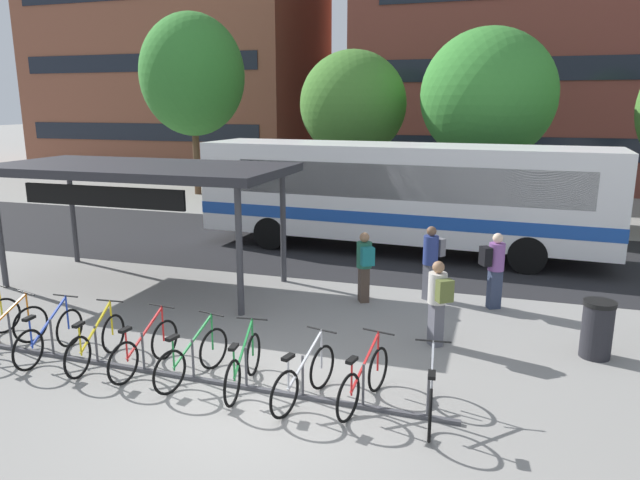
% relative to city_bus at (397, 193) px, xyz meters
% --- Properties ---
extents(ground, '(200.00, 200.00, 0.00)m').
position_rel_city_bus_xyz_m(ground, '(-0.30, -9.88, -1.78)').
color(ground, gray).
extents(bus_lane_asphalt, '(80.00, 7.20, 0.01)m').
position_rel_city_bus_xyz_m(bus_lane_asphalt, '(-0.30, -0.00, -1.77)').
color(bus_lane_asphalt, '#232326').
rests_on(bus_lane_asphalt, ground).
extents(city_bus, '(12.15, 3.24, 3.20)m').
position_rel_city_bus_xyz_m(city_bus, '(0.00, 0.00, 0.00)').
color(city_bus, white).
rests_on(city_bus, ground).
extents(bike_rack, '(9.37, 0.25, 0.70)m').
position_rel_city_bus_xyz_m(bike_rack, '(-2.06, -9.40, -1.68)').
color(bike_rack, '#47474C').
rests_on(bike_rack, ground).
extents(parked_bicycle_orange_1, '(0.62, 1.68, 0.99)m').
position_rel_city_bus_xyz_m(parked_bicycle_orange_1, '(-5.38, -9.44, -1.39)').
color(parked_bicycle_orange_1, black).
rests_on(parked_bicycle_orange_1, ground).
extents(parked_bicycle_blue_2, '(0.52, 1.72, 0.99)m').
position_rel_city_bus_xyz_m(parked_bicycle_blue_2, '(-4.42, -9.38, -1.39)').
color(parked_bicycle_blue_2, black).
rests_on(parked_bicycle_blue_2, ground).
extents(parked_bicycle_yellow_3, '(0.52, 1.72, 0.99)m').
position_rel_city_bus_xyz_m(parked_bicycle_yellow_3, '(-3.46, -9.37, -1.39)').
color(parked_bicycle_yellow_3, black).
rests_on(parked_bicycle_yellow_3, ground).
extents(parked_bicycle_red_4, '(0.52, 1.72, 0.99)m').
position_rel_city_bus_xyz_m(parked_bicycle_red_4, '(-2.53, -9.33, -1.39)').
color(parked_bicycle_red_4, black).
rests_on(parked_bicycle_red_4, ground).
extents(parked_bicycle_green_5, '(0.58, 1.69, 0.99)m').
position_rel_city_bus_xyz_m(parked_bicycle_green_5, '(-1.60, -9.40, -1.39)').
color(parked_bicycle_green_5, black).
rests_on(parked_bicycle_green_5, ground).
extents(parked_bicycle_green_6, '(0.52, 1.72, 0.99)m').
position_rel_city_bus_xyz_m(parked_bicycle_green_6, '(-0.70, -9.43, -1.39)').
color(parked_bicycle_green_6, black).
rests_on(parked_bicycle_green_6, ground).
extents(parked_bicycle_silver_7, '(0.61, 1.68, 0.99)m').
position_rel_city_bus_xyz_m(parked_bicycle_silver_7, '(0.33, -9.52, -1.39)').
color(parked_bicycle_silver_7, black).
rests_on(parked_bicycle_silver_7, ground).
extents(parked_bicycle_red_8, '(0.56, 1.69, 0.99)m').
position_rel_city_bus_xyz_m(parked_bicycle_red_8, '(1.20, -9.34, -1.39)').
color(parked_bicycle_red_8, black).
rests_on(parked_bicycle_red_8, ground).
extents(parked_bicycle_silver_9, '(0.52, 1.72, 0.99)m').
position_rel_city_bus_xyz_m(parked_bicycle_silver_9, '(2.19, -9.46, -1.39)').
color(parked_bicycle_silver_9, black).
rests_on(parked_bicycle_silver_9, ground).
extents(transit_shelter, '(7.08, 3.32, 2.96)m').
position_rel_city_bus_xyz_m(transit_shelter, '(-5.27, -5.22, 1.00)').
color(transit_shelter, '#38383D').
rests_on(transit_shelter, ground).
extents(commuter_grey_pack_1, '(0.55, 0.60, 1.70)m').
position_rel_city_bus_xyz_m(commuter_grey_pack_1, '(1.54, -4.18, -0.80)').
color(commuter_grey_pack_1, '#565660').
rests_on(commuter_grey_pack_1, ground).
extents(commuter_teal_pack_3, '(0.53, 0.61, 1.60)m').
position_rel_city_bus_xyz_m(commuter_teal_pack_3, '(0.15, -4.86, -0.86)').
color(commuter_teal_pack_3, '#47382D').
rests_on(commuter_teal_pack_3, ground).
extents(commuter_black_pack_4, '(0.61, 0.53, 1.68)m').
position_rel_city_bus_xyz_m(commuter_black_pack_4, '(2.91, -4.42, -0.81)').
color(commuter_black_pack_4, '#2D3851').
rests_on(commuter_black_pack_4, ground).
extents(commuter_olive_pack_5, '(0.55, 0.60, 1.61)m').
position_rel_city_bus_xyz_m(commuter_olive_pack_5, '(1.98, -6.84, -0.85)').
color(commuter_olive_pack_5, '#565660').
rests_on(commuter_olive_pack_5, ground).
extents(trash_bin, '(0.55, 0.55, 1.03)m').
position_rel_city_bus_xyz_m(trash_bin, '(4.70, -6.48, -1.26)').
color(trash_bin, '#232328').
rests_on(trash_bin, ground).
extents(street_tree_0, '(4.88, 4.88, 7.06)m').
position_rel_city_bus_xyz_m(street_tree_0, '(2.25, 5.55, 2.86)').
color(street_tree_0, brown).
rests_on(street_tree_0, ground).
extents(street_tree_1, '(4.31, 4.31, 6.49)m').
position_rel_city_bus_xyz_m(street_tree_1, '(-3.03, 6.42, 2.57)').
color(street_tree_1, brown).
rests_on(street_tree_1, ground).
extents(street_tree_2, '(4.94, 4.94, 8.56)m').
position_rel_city_bus_xyz_m(street_tree_2, '(-11.43, 8.42, 3.92)').
color(street_tree_2, brown).
rests_on(street_tree_2, ground).
extents(building_left_wing, '(19.09, 11.71, 21.59)m').
position_rel_city_bus_xyz_m(building_left_wing, '(-19.76, 21.92, 9.02)').
color(building_left_wing, brown).
rests_on(building_left_wing, ground).
extents(building_centre_block, '(17.74, 11.72, 17.30)m').
position_rel_city_bus_xyz_m(building_centre_block, '(0.80, 30.26, 6.88)').
color(building_centre_block, brown).
rests_on(building_centre_block, ground).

